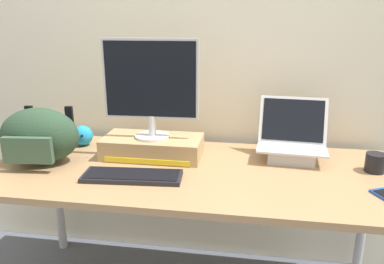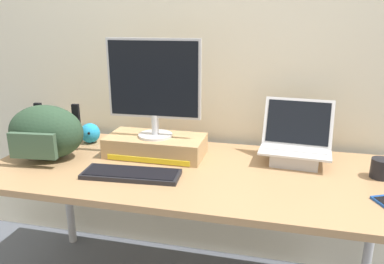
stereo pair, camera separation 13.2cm
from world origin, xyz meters
name	(u,v)px [view 1 (the left image)]	position (x,y,z in m)	size (l,w,h in m)	color
back_wall	(206,41)	(0.00, 0.50, 1.30)	(7.00, 0.10, 2.60)	silver
desk	(192,181)	(0.00, 0.00, 0.68)	(1.92, 0.81, 0.75)	#A87F56
toner_box_yellow	(153,147)	(-0.22, 0.13, 0.80)	(0.49, 0.25, 0.10)	tan
desktop_monitor	(151,86)	(-0.22, 0.13, 1.11)	(0.47, 0.17, 0.49)	silver
open_laptop	(291,147)	(0.47, 0.21, 0.81)	(0.35, 0.27, 0.30)	#ADADB2
external_keyboard	(132,176)	(-0.24, -0.15, 0.76)	(0.45, 0.18, 0.02)	black
messenger_backpack	(39,136)	(-0.74, -0.03, 0.88)	(0.40, 0.31, 0.27)	#28422D
coffee_mug	(376,163)	(0.84, 0.10, 0.79)	(0.13, 0.09, 0.09)	black
plush_toy	(83,136)	(-0.65, 0.24, 0.80)	(0.11, 0.11, 0.11)	#2393CC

